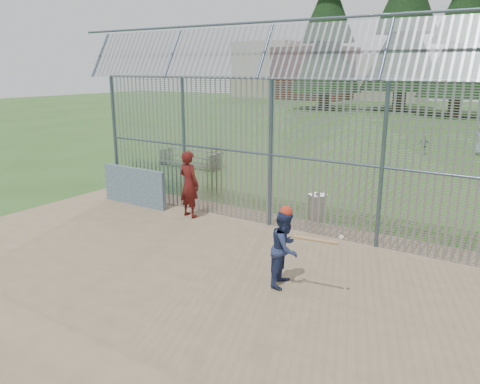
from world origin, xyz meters
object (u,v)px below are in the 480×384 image
Objects in this scene: dugout_wall at (134,186)px; trash_can at (317,207)px; batter at (285,248)px; bleacher at (190,158)px; onlooker at (189,184)px.

trash_can is (5.48, 1.84, -0.24)m from dugout_wall.
batter is (6.68, -2.45, 0.17)m from dugout_wall.
batter is 12.13m from bleacher.
onlooker is (2.26, -0.01, 0.38)m from dugout_wall.
onlooker is at bearing 53.55° from batter.
dugout_wall reaches higher than trash_can.
trash_can is at bearing 18.54° from dugout_wall.
onlooker is 0.65× the size of bleacher.
dugout_wall is 6.13m from bleacher.
batter is at bearing -74.35° from trash_can.
bleacher is at bearing -41.51° from onlooker.
dugout_wall is 3.05× the size of trash_can.
bleacher is (-7.80, 3.84, 0.03)m from trash_can.
onlooker is at bearing -150.16° from trash_can.
trash_can reaches higher than bleacher.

